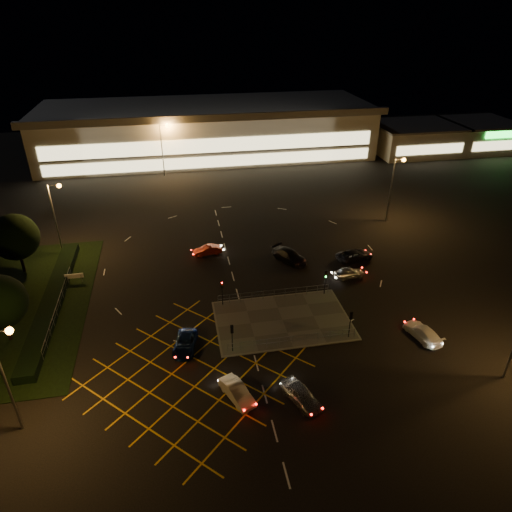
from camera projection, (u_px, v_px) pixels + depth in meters
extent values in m
plane|color=black|center=(261.00, 312.00, 50.68)|extent=(180.00, 180.00, 0.00)
cube|color=#4C4944|center=(282.00, 320.00, 49.26)|extent=(14.00, 9.00, 0.12)
cube|color=black|center=(7.00, 307.00, 51.33)|extent=(18.00, 30.00, 0.08)
cube|color=black|center=(53.00, 299.00, 51.90)|extent=(2.00, 26.00, 1.00)
cube|color=beige|center=(207.00, 131.00, 101.42)|extent=(70.00, 25.00, 10.00)
cube|color=slate|center=(206.00, 107.00, 98.88)|extent=(72.00, 26.50, 0.60)
cube|color=#FFEAA5|center=(213.00, 146.00, 90.65)|extent=(66.00, 0.20, 3.00)
cube|color=#FFEAA5|center=(214.00, 162.00, 92.22)|extent=(66.00, 0.20, 2.20)
cube|color=beige|center=(415.00, 139.00, 102.89)|extent=(18.00, 14.00, 6.00)
cube|color=slate|center=(417.00, 125.00, 101.36)|extent=(18.80, 14.80, 0.40)
cube|color=#FFEAA5|center=(430.00, 149.00, 97.04)|extent=(15.30, 0.20, 2.00)
cube|color=beige|center=(479.00, 136.00, 105.45)|extent=(14.00, 14.00, 6.00)
cube|color=slate|center=(482.00, 122.00, 103.91)|extent=(14.80, 14.80, 0.40)
cube|color=#FFEAA5|center=(498.00, 146.00, 99.60)|extent=(11.90, 0.20, 2.00)
cube|color=#19E533|center=(501.00, 135.00, 98.34)|extent=(7.00, 0.30, 1.40)
cylinder|color=slate|center=(6.00, 383.00, 34.43)|extent=(0.20, 0.20, 10.00)
sphere|color=orange|center=(9.00, 331.00, 32.33)|extent=(0.56, 0.56, 0.56)
cylinder|color=slate|center=(55.00, 221.00, 59.84)|extent=(0.20, 0.20, 10.00)
cylinder|color=slate|center=(53.00, 186.00, 57.61)|extent=(1.40, 0.12, 0.12)
sphere|color=orange|center=(59.00, 186.00, 57.74)|extent=(0.56, 0.56, 0.56)
cylinder|color=slate|center=(390.00, 191.00, 69.23)|extent=(0.20, 0.20, 10.00)
cylinder|color=slate|center=(400.00, 160.00, 67.00)|extent=(1.40, 0.12, 0.12)
sphere|color=orange|center=(404.00, 160.00, 67.14)|extent=(0.56, 0.56, 0.56)
cylinder|color=slate|center=(162.00, 151.00, 87.81)|extent=(0.20, 0.20, 10.00)
cylinder|color=slate|center=(163.00, 125.00, 85.58)|extent=(1.40, 0.12, 0.12)
sphere|color=orange|center=(167.00, 125.00, 85.71)|extent=(0.56, 0.56, 0.56)
cylinder|color=slate|center=(355.00, 138.00, 95.93)|extent=(0.20, 0.20, 10.00)
cylinder|color=slate|center=(361.00, 115.00, 93.69)|extent=(1.40, 0.12, 0.12)
sphere|color=orange|center=(364.00, 115.00, 93.83)|extent=(0.56, 0.56, 0.56)
cylinder|color=black|center=(232.00, 339.00, 44.10)|extent=(0.10, 0.10, 3.00)
cube|color=black|center=(232.00, 329.00, 43.52)|extent=(0.28, 0.18, 0.90)
sphere|color=#19FF33|center=(232.00, 328.00, 43.63)|extent=(0.16, 0.16, 0.16)
cylinder|color=black|center=(350.00, 325.00, 46.02)|extent=(0.10, 0.10, 3.00)
cube|color=black|center=(351.00, 315.00, 45.44)|extent=(0.28, 0.18, 0.90)
sphere|color=#19FF33|center=(351.00, 314.00, 45.55)|extent=(0.16, 0.16, 0.16)
cylinder|color=black|center=(222.00, 293.00, 50.97)|extent=(0.10, 0.10, 3.00)
cube|color=black|center=(222.00, 284.00, 50.38)|extent=(0.28, 0.18, 0.90)
sphere|color=#FF0C0C|center=(222.00, 285.00, 50.27)|extent=(0.16, 0.16, 0.16)
cylinder|color=black|center=(325.00, 283.00, 52.89)|extent=(0.10, 0.10, 3.00)
cube|color=black|center=(326.00, 274.00, 52.30)|extent=(0.28, 0.18, 0.90)
sphere|color=#19FF33|center=(326.00, 275.00, 52.19)|extent=(0.16, 0.16, 0.16)
cylinder|color=black|center=(22.00, 262.00, 57.51)|extent=(0.36, 0.36, 2.88)
sphere|color=black|center=(15.00, 237.00, 55.79)|extent=(5.76, 5.76, 5.76)
cylinder|color=black|center=(8.00, 329.00, 45.86)|extent=(0.36, 0.36, 2.70)
imported|color=#AAACB1|center=(301.00, 395.00, 39.00)|extent=(3.29, 4.70, 1.49)
imported|color=silver|center=(237.00, 392.00, 39.39)|extent=(2.96, 4.35, 1.36)
imported|color=#0B1A43|center=(185.00, 343.00, 45.05)|extent=(2.95, 4.79, 1.24)
imported|color=black|center=(289.00, 256.00, 60.30)|extent=(4.62, 5.59, 1.53)
imported|color=silver|center=(349.00, 273.00, 56.75)|extent=(3.93, 1.86, 1.30)
imported|color=maroon|center=(207.00, 250.00, 61.92)|extent=(3.94, 1.85, 1.25)
imported|color=black|center=(355.00, 255.00, 60.54)|extent=(5.33, 3.25, 1.38)
imported|color=white|center=(423.00, 332.00, 46.49)|extent=(2.80, 4.88, 1.33)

